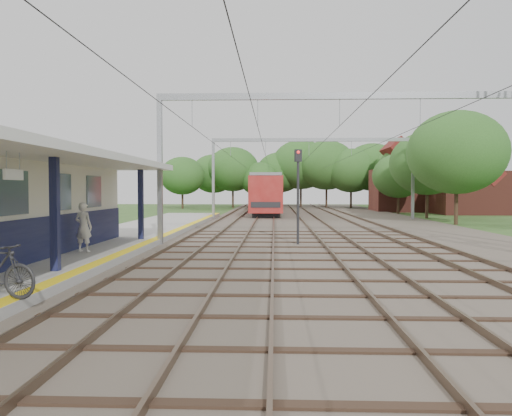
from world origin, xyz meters
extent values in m
plane|color=#2D4C1E|center=(0.00, 0.00, 0.00)|extent=(160.00, 160.00, 0.00)
cube|color=#473D33|center=(4.00, 30.00, 0.05)|extent=(18.00, 90.00, 0.10)
cube|color=gray|center=(-7.50, 14.00, 0.17)|extent=(5.00, 52.00, 0.35)
cube|color=yellow|center=(-5.25, 14.00, 0.35)|extent=(0.45, 52.00, 0.01)
cube|color=#13163C|center=(-7.28, 7.00, 1.05)|extent=(0.06, 18.00, 1.40)
cube|color=slate|center=(-7.27, 7.00, 2.55)|extent=(0.05, 16.00, 1.30)
cube|color=#13163C|center=(-5.90, 6.00, 1.95)|extent=(0.22, 0.22, 3.20)
cube|color=#13163C|center=(-5.90, 15.00, 1.95)|extent=(0.22, 0.22, 3.20)
cube|color=white|center=(-6.00, 4.00, 3.00)|extent=(0.06, 0.85, 0.26)
cube|color=brown|center=(-4.22, 30.00, 0.17)|extent=(0.07, 88.00, 0.15)
cube|color=brown|center=(-2.78, 30.00, 0.17)|extent=(0.07, 88.00, 0.15)
cube|color=brown|center=(-1.22, 30.00, 0.17)|extent=(0.07, 88.00, 0.15)
cube|color=brown|center=(0.22, 30.00, 0.17)|extent=(0.07, 88.00, 0.15)
cube|color=brown|center=(2.48, 30.00, 0.17)|extent=(0.07, 88.00, 0.15)
cube|color=brown|center=(3.92, 30.00, 0.17)|extent=(0.07, 88.00, 0.15)
cube|color=brown|center=(6.08, 30.00, 0.17)|extent=(0.07, 88.00, 0.15)
cube|color=brown|center=(7.52, 30.00, 0.17)|extent=(0.07, 88.00, 0.15)
cube|color=gray|center=(-5.00, 15.00, 3.50)|extent=(0.22, 0.22, 7.00)
cube|color=gray|center=(3.50, 15.00, 6.85)|extent=(17.00, 0.20, 0.30)
cube|color=gray|center=(-5.00, 35.00, 3.50)|extent=(0.22, 0.22, 7.00)
cube|color=gray|center=(12.00, 35.00, 3.50)|extent=(0.22, 0.22, 7.00)
cube|color=gray|center=(3.50, 35.00, 6.85)|extent=(17.00, 0.20, 0.30)
cylinder|color=black|center=(-3.50, 30.00, 5.50)|extent=(0.02, 88.00, 0.02)
cylinder|color=black|center=(-0.50, 30.00, 5.50)|extent=(0.02, 88.00, 0.02)
cylinder|color=black|center=(3.20, 30.00, 5.50)|extent=(0.02, 88.00, 0.02)
cylinder|color=black|center=(6.80, 30.00, 5.50)|extent=(0.02, 88.00, 0.02)
cylinder|color=#382619|center=(-10.00, 61.00, 1.44)|extent=(0.28, 0.28, 2.88)
ellipsoid|color=#284F1C|center=(-10.00, 61.00, 4.96)|extent=(6.72, 6.72, 5.76)
cylinder|color=#382619|center=(-4.00, 63.00, 1.26)|extent=(0.28, 0.28, 2.52)
ellipsoid|color=#284F1C|center=(-4.00, 63.00, 4.34)|extent=(5.88, 5.88, 5.04)
cylinder|color=#382619|center=(2.00, 60.00, 1.62)|extent=(0.28, 0.28, 3.24)
ellipsoid|color=#284F1C|center=(2.00, 60.00, 5.58)|extent=(7.56, 7.56, 6.48)
cylinder|color=#382619|center=(8.00, 62.00, 1.35)|extent=(0.28, 0.28, 2.70)
ellipsoid|color=#284F1C|center=(8.00, 62.00, 4.65)|extent=(6.30, 6.30, 5.40)
cylinder|color=#382619|center=(14.50, 38.00, 1.26)|extent=(0.28, 0.28, 2.52)
ellipsoid|color=#284F1C|center=(14.50, 38.00, 4.34)|extent=(5.88, 5.88, 5.04)
cylinder|color=#382619|center=(15.00, 54.00, 1.44)|extent=(0.28, 0.28, 2.88)
ellipsoid|color=#284F1C|center=(15.00, 54.00, 4.96)|extent=(6.72, 6.72, 5.76)
cube|color=brown|center=(21.00, 46.00, 2.25)|extent=(7.00, 6.00, 4.50)
cube|color=maroon|center=(21.00, 46.00, 5.40)|extent=(4.99, 6.12, 4.99)
cube|color=brown|center=(16.00, 52.00, 2.50)|extent=(8.00, 6.00, 5.00)
cube|color=maroon|center=(16.00, 52.00, 5.90)|extent=(5.52, 6.12, 5.52)
imported|color=silver|center=(-6.73, 10.22, 1.26)|extent=(0.74, 0.57, 1.82)
cube|color=black|center=(-0.50, 44.52, 0.32)|extent=(2.41, 17.22, 0.44)
cube|color=maroon|center=(-0.50, 44.52, 2.20)|extent=(3.02, 18.71, 3.29)
cube|color=black|center=(-0.50, 44.52, 2.54)|extent=(3.06, 17.22, 0.94)
cube|color=slate|center=(-0.50, 44.52, 3.96)|extent=(2.77, 18.71, 0.28)
cube|color=black|center=(-0.50, 63.83, 0.32)|extent=(2.41, 17.22, 0.44)
cube|color=maroon|center=(-0.50, 63.83, 2.20)|extent=(3.02, 18.71, 3.29)
cube|color=black|center=(-0.50, 63.83, 2.54)|extent=(3.06, 17.22, 0.94)
cube|color=slate|center=(-0.50, 63.83, 3.96)|extent=(2.77, 18.71, 0.28)
cylinder|color=black|center=(1.35, 15.24, 2.04)|extent=(0.16, 0.16, 4.09)
cube|color=black|center=(1.35, 15.24, 4.19)|extent=(0.35, 0.29, 0.56)
sphere|color=red|center=(1.35, 15.14, 4.34)|extent=(0.14, 0.14, 0.14)
camera|label=1|loc=(0.27, -7.75, 2.65)|focal=35.00mm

